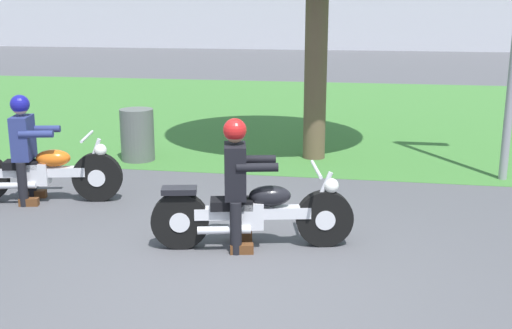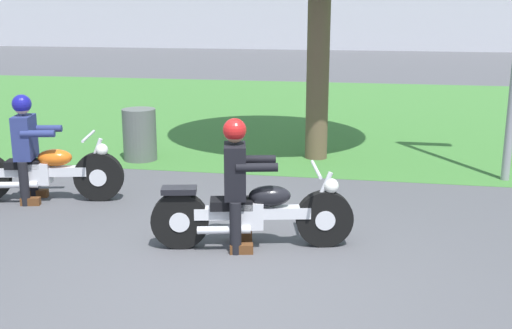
% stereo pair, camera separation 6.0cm
% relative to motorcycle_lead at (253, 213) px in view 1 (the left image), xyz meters
% --- Properties ---
extents(ground, '(120.00, 120.00, 0.00)m').
position_rel_motorcycle_lead_xyz_m(ground, '(-0.07, -0.93, -0.38)').
color(ground, '#4C4C51').
extents(grass_verge, '(60.00, 12.00, 0.01)m').
position_rel_motorcycle_lead_xyz_m(grass_verge, '(-0.07, 8.86, -0.37)').
color(grass_verge, '#3D7533').
rests_on(grass_verge, ground).
extents(motorcycle_lead, '(2.10, 0.77, 0.86)m').
position_rel_motorcycle_lead_xyz_m(motorcycle_lead, '(0.00, 0.00, 0.00)').
color(motorcycle_lead, black).
rests_on(motorcycle_lead, ground).
extents(rider_lead, '(0.62, 0.54, 1.38)m').
position_rel_motorcycle_lead_xyz_m(rider_lead, '(-0.17, -0.03, 0.43)').
color(rider_lead, black).
rests_on(rider_lead, ground).
extents(motorcycle_follow, '(2.07, 0.77, 0.88)m').
position_rel_motorcycle_lead_xyz_m(motorcycle_follow, '(-2.99, 1.09, 0.01)').
color(motorcycle_follow, black).
rests_on(motorcycle_follow, ground).
extents(rider_follow, '(0.62, 0.54, 1.40)m').
position_rel_motorcycle_lead_xyz_m(rider_follow, '(-3.16, 1.06, 0.44)').
color(rider_follow, black).
rests_on(rider_follow, ground).
extents(trash_can, '(0.55, 0.55, 0.85)m').
position_rel_motorcycle_lead_xyz_m(trash_can, '(-2.56, 3.47, 0.05)').
color(trash_can, '#595E5B').
rests_on(trash_can, ground).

